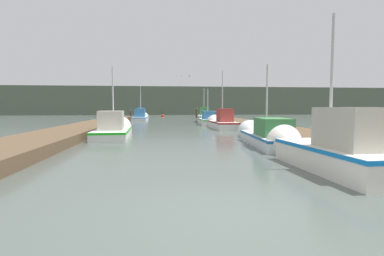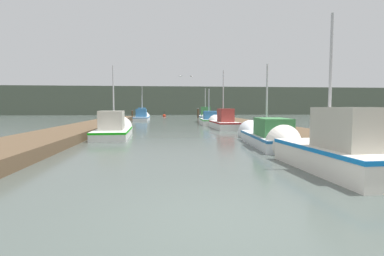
{
  "view_description": "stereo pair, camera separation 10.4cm",
  "coord_description": "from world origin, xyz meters",
  "px_view_note": "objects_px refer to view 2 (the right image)",
  "views": [
    {
      "loc": [
        -1.02,
        -4.25,
        1.69
      ],
      "look_at": [
        0.51,
        9.84,
        0.68
      ],
      "focal_mm": 28.0,
      "sensor_mm": 36.0,
      "label": 1
    },
    {
      "loc": [
        -0.91,
        -4.26,
        1.69
      ],
      "look_at": [
        0.51,
        9.84,
        0.68
      ],
      "focal_mm": 28.0,
      "sensor_mm": 36.0,
      "label": 2
    }
  ],
  "objects_px": {
    "mooring_piling_0": "(132,115)",
    "channel_buoy": "(164,116)",
    "mooring_piling_3": "(198,113)",
    "fishing_boat_5": "(205,117)",
    "fishing_boat_0": "(324,149)",
    "seagull_1": "(191,76)",
    "fishing_boat_7": "(142,115)",
    "fishing_boat_3": "(222,122)",
    "fishing_boat_1": "(264,135)",
    "fishing_boat_2": "(115,129)",
    "fishing_boat_4": "(208,120)",
    "fishing_boat_6": "(142,117)",
    "seagull_lead": "(180,76)",
    "mooring_piling_2": "(217,117)"
  },
  "relations": [
    {
      "from": "mooring_piling_0",
      "to": "channel_buoy",
      "type": "relative_size",
      "value": 1.18
    },
    {
      "from": "mooring_piling_3",
      "to": "channel_buoy",
      "type": "height_order",
      "value": "mooring_piling_3"
    },
    {
      "from": "fishing_boat_5",
      "to": "mooring_piling_3",
      "type": "relative_size",
      "value": 4.24
    },
    {
      "from": "fishing_boat_0",
      "to": "seagull_1",
      "type": "distance_m",
      "value": 23.85
    },
    {
      "from": "fishing_boat_7",
      "to": "mooring_piling_3",
      "type": "xyz_separation_m",
      "value": [
        8.22,
        2.24,
        0.19
      ]
    },
    {
      "from": "fishing_boat_3",
      "to": "fishing_boat_0",
      "type": "bearing_deg",
      "value": -91.92
    },
    {
      "from": "fishing_boat_1",
      "to": "fishing_boat_2",
      "type": "bearing_deg",
      "value": 153.07
    },
    {
      "from": "fishing_boat_4",
      "to": "fishing_boat_6",
      "type": "bearing_deg",
      "value": 128.28
    },
    {
      "from": "seagull_lead",
      "to": "fishing_boat_5",
      "type": "bearing_deg",
      "value": 62.27
    },
    {
      "from": "fishing_boat_5",
      "to": "seagull_1",
      "type": "relative_size",
      "value": 11.09
    },
    {
      "from": "fishing_boat_2",
      "to": "fishing_boat_6",
      "type": "xyz_separation_m",
      "value": [
        0.28,
        20.43,
        0.02
      ]
    },
    {
      "from": "fishing_boat_3",
      "to": "fishing_boat_6",
      "type": "relative_size",
      "value": 0.84
    },
    {
      "from": "mooring_piling_0",
      "to": "mooring_piling_2",
      "type": "xyz_separation_m",
      "value": [
        9.57,
        -10.79,
        0.01
      ]
    },
    {
      "from": "fishing_boat_0",
      "to": "fishing_boat_3",
      "type": "height_order",
      "value": "fishing_boat_3"
    },
    {
      "from": "fishing_boat_0",
      "to": "fishing_boat_3",
      "type": "xyz_separation_m",
      "value": [
        0.25,
        15.32,
        -0.09
      ]
    },
    {
      "from": "fishing_boat_2",
      "to": "fishing_boat_7",
      "type": "bearing_deg",
      "value": 88.03
    },
    {
      "from": "fishing_boat_0",
      "to": "fishing_boat_5",
      "type": "relative_size",
      "value": 0.85
    },
    {
      "from": "fishing_boat_2",
      "to": "mooring_piling_2",
      "type": "distance_m",
      "value": 14.94
    },
    {
      "from": "fishing_boat_5",
      "to": "mooring_piling_2",
      "type": "xyz_separation_m",
      "value": [
        0.73,
        -3.3,
        0.08
      ]
    },
    {
      "from": "mooring_piling_3",
      "to": "channel_buoy",
      "type": "distance_m",
      "value": 7.74
    },
    {
      "from": "fishing_boat_1",
      "to": "fishing_boat_7",
      "type": "bearing_deg",
      "value": 108.78
    },
    {
      "from": "fishing_boat_2",
      "to": "fishing_boat_7",
      "type": "distance_m",
      "value": 24.95
    },
    {
      "from": "fishing_boat_7",
      "to": "channel_buoy",
      "type": "xyz_separation_m",
      "value": [
        3.15,
        8.07,
        -0.38
      ]
    },
    {
      "from": "fishing_boat_0",
      "to": "mooring_piling_0",
      "type": "height_order",
      "value": "fishing_boat_0"
    },
    {
      "from": "fishing_boat_1",
      "to": "fishing_boat_3",
      "type": "bearing_deg",
      "value": 94.35
    },
    {
      "from": "fishing_boat_5",
      "to": "channel_buoy",
      "type": "bearing_deg",
      "value": 110.42
    },
    {
      "from": "fishing_boat_0",
      "to": "seagull_lead",
      "type": "distance_m",
      "value": 23.53
    },
    {
      "from": "seagull_lead",
      "to": "seagull_1",
      "type": "height_order",
      "value": "seagull_1"
    },
    {
      "from": "fishing_boat_5",
      "to": "fishing_boat_3",
      "type": "bearing_deg",
      "value": -84.92
    },
    {
      "from": "fishing_boat_5",
      "to": "mooring_piling_3",
      "type": "height_order",
      "value": "fishing_boat_5"
    },
    {
      "from": "fishing_boat_0",
      "to": "seagull_lead",
      "type": "relative_size",
      "value": 9.25
    },
    {
      "from": "fishing_boat_0",
      "to": "mooring_piling_0",
      "type": "relative_size",
      "value": 4.18
    },
    {
      "from": "fishing_boat_1",
      "to": "mooring_piling_0",
      "type": "height_order",
      "value": "fishing_boat_1"
    },
    {
      "from": "fishing_boat_3",
      "to": "mooring_piling_3",
      "type": "relative_size",
      "value": 3.75
    },
    {
      "from": "fishing_boat_4",
      "to": "mooring_piling_3",
      "type": "distance_m",
      "value": 16.66
    },
    {
      "from": "fishing_boat_7",
      "to": "seagull_lead",
      "type": "relative_size",
      "value": 9.49
    },
    {
      "from": "fishing_boat_7",
      "to": "channel_buoy",
      "type": "bearing_deg",
      "value": 66.7
    },
    {
      "from": "mooring_piling_0",
      "to": "seagull_1",
      "type": "xyz_separation_m",
      "value": [
        7.05,
        -9.81,
        4.22
      ]
    },
    {
      "from": "fishing_boat_0",
      "to": "mooring_piling_3",
      "type": "bearing_deg",
      "value": 86.08
    },
    {
      "from": "fishing_boat_7",
      "to": "seagull_1",
      "type": "relative_size",
      "value": 9.65
    },
    {
      "from": "channel_buoy",
      "to": "fishing_boat_0",
      "type": "bearing_deg",
      "value": -84.62
    },
    {
      "from": "mooring_piling_3",
      "to": "fishing_boat_4",
      "type": "bearing_deg",
      "value": -93.51
    },
    {
      "from": "fishing_boat_3",
      "to": "fishing_boat_5",
      "type": "distance_m",
      "value": 10.42
    },
    {
      "from": "fishing_boat_5",
      "to": "fishing_boat_1",
      "type": "bearing_deg",
      "value": -84.67
    },
    {
      "from": "channel_buoy",
      "to": "seagull_1",
      "type": "relative_size",
      "value": 1.91
    },
    {
      "from": "mooring_piling_0",
      "to": "fishing_boat_4",
      "type": "bearing_deg",
      "value": -56.31
    },
    {
      "from": "fishing_boat_1",
      "to": "mooring_piling_0",
      "type": "bearing_deg",
      "value": 111.98
    },
    {
      "from": "fishing_boat_2",
      "to": "fishing_boat_5",
      "type": "bearing_deg",
      "value": 62.17
    },
    {
      "from": "fishing_boat_1",
      "to": "seagull_1",
      "type": "xyz_separation_m",
      "value": [
        -1.58,
        17.93,
        4.46
      ]
    },
    {
      "from": "mooring_piling_3",
      "to": "seagull_1",
      "type": "xyz_separation_m",
      "value": [
        -2.4,
        -13.81,
        4.13
      ]
    }
  ]
}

